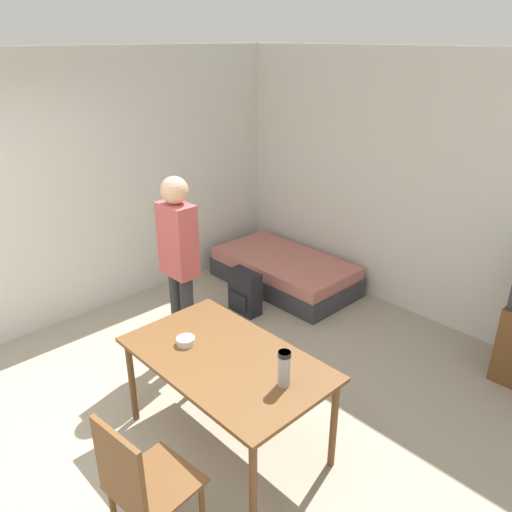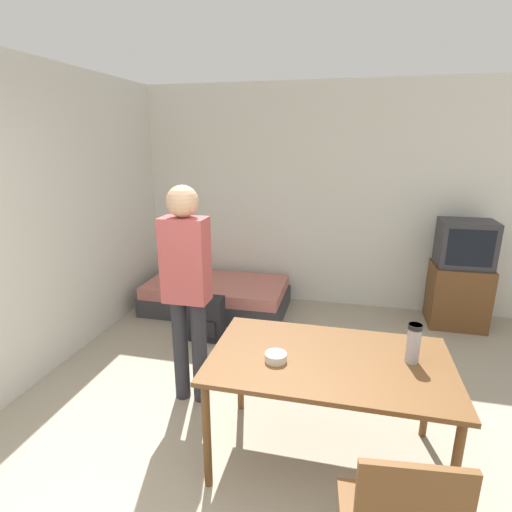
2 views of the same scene
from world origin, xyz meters
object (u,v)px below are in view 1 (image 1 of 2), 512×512
(wooden_chair, at_px, (139,483))
(thermos_flask, at_px, (284,367))
(mate_bowl, at_px, (186,341))
(backpack, at_px, (245,292))
(daybed, at_px, (284,271))
(person_standing, at_px, (179,257))
(dining_table, at_px, (226,366))

(wooden_chair, relative_size, thermos_flask, 3.90)
(mate_bowl, bearing_deg, backpack, 124.12)
(daybed, height_order, mate_bowl, mate_bowl)
(person_standing, bearing_deg, backpack, 102.96)
(person_standing, bearing_deg, daybed, 102.00)
(daybed, bearing_deg, person_standing, -78.00)
(thermos_flask, xyz_separation_m, mate_bowl, (-0.80, -0.18, -0.11))
(dining_table, bearing_deg, person_standing, 159.41)
(daybed, relative_size, thermos_flask, 6.91)
(person_standing, distance_m, mate_bowl, 0.97)
(dining_table, height_order, wooden_chair, wooden_chair)
(wooden_chair, distance_m, person_standing, 2.01)
(dining_table, bearing_deg, thermos_flask, 8.38)
(person_standing, xyz_separation_m, backpack, (-0.22, 0.97, -0.78))
(wooden_chair, distance_m, thermos_flask, 1.06)
(wooden_chair, bearing_deg, daybed, 120.47)
(backpack, bearing_deg, daybed, 100.81)
(person_standing, xyz_separation_m, thermos_flask, (1.58, -0.34, -0.13))
(dining_table, distance_m, thermos_flask, 0.53)
(thermos_flask, xyz_separation_m, backpack, (-1.81, 1.31, -0.65))
(mate_bowl, bearing_deg, thermos_flask, 12.41)
(person_standing, bearing_deg, mate_bowl, -33.49)
(backpack, bearing_deg, person_standing, -77.04)
(wooden_chair, distance_m, mate_bowl, 1.07)
(daybed, bearing_deg, mate_bowl, -62.98)
(thermos_flask, distance_m, backpack, 2.32)
(thermos_flask, height_order, mate_bowl, thermos_flask)
(wooden_chair, bearing_deg, mate_bowl, 128.93)
(daybed, xyz_separation_m, mate_bowl, (1.15, -2.26, 0.60))
(daybed, bearing_deg, thermos_flask, -46.86)
(wooden_chair, bearing_deg, dining_table, 110.24)
(person_standing, height_order, thermos_flask, person_standing)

